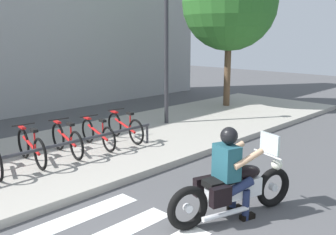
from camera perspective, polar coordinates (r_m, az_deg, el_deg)
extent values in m
cube|color=white|center=(6.08, -16.27, -15.26)|extent=(2.80, 0.40, 0.01)
torus|color=black|center=(6.52, 15.52, -10.07)|extent=(0.67, 0.32, 0.67)
cylinder|color=silver|center=(6.52, 15.52, -10.07)|extent=(0.14, 0.13, 0.12)
torus|color=black|center=(5.60, 3.01, -13.46)|extent=(0.67, 0.32, 0.67)
cylinder|color=silver|center=(5.60, 3.01, -13.46)|extent=(0.14, 0.13, 0.12)
cube|color=silver|center=(5.97, 9.83, -10.48)|extent=(0.94, 0.54, 0.28)
ellipsoid|color=black|center=(6.02, 11.61, -8.10)|extent=(0.58, 0.43, 0.22)
cube|color=black|center=(5.79, 8.11, -9.57)|extent=(0.62, 0.44, 0.10)
cube|color=black|center=(5.90, 5.38, -10.21)|extent=(0.34, 0.21, 0.28)
cube|color=black|center=(5.57, 7.92, -11.69)|extent=(0.34, 0.21, 0.28)
cylinder|color=silver|center=(6.22, 14.74, -5.42)|extent=(0.22, 0.60, 0.03)
sphere|color=white|center=(6.42, 16.05, -6.81)|extent=(0.18, 0.18, 0.18)
cube|color=silver|center=(6.19, 15.05, -3.78)|extent=(0.16, 0.39, 0.32)
cylinder|color=silver|center=(5.80, 8.69, -14.10)|extent=(0.79, 0.32, 0.08)
cube|color=#1E4C59|center=(5.72, 8.80, -6.63)|extent=(0.37, 0.46, 0.52)
sphere|color=black|center=(5.62, 9.18, -2.72)|extent=(0.26, 0.26, 0.26)
cylinder|color=tan|center=(6.00, 9.33, -4.97)|extent=(0.52, 0.24, 0.26)
cylinder|color=tan|center=(5.67, 12.03, -6.10)|extent=(0.52, 0.24, 0.26)
cylinder|color=#1E284C|center=(6.05, 8.92, -9.20)|extent=(0.46, 0.27, 0.24)
cylinder|color=#1E284C|center=(6.24, 9.72, -11.73)|extent=(0.11, 0.11, 0.48)
cube|color=black|center=(6.35, 9.95, -13.31)|extent=(0.26, 0.17, 0.08)
cylinder|color=#1E284C|center=(5.82, 10.84, -10.17)|extent=(0.46, 0.27, 0.24)
cylinder|color=#1E284C|center=(6.02, 11.63, -12.76)|extent=(0.11, 0.11, 0.48)
cube|color=black|center=(6.13, 11.84, -14.38)|extent=(0.26, 0.17, 0.08)
torus|color=black|center=(8.75, -20.92, -3.64)|extent=(0.13, 0.65, 0.65)
torus|color=black|center=(7.86, -18.69, -5.23)|extent=(0.13, 0.65, 0.65)
cylinder|color=red|center=(8.28, -19.90, -3.95)|extent=(0.16, 0.87, 0.24)
cylinder|color=red|center=(8.02, -19.41, -3.21)|extent=(0.04, 0.04, 0.40)
cube|color=black|center=(7.97, -19.51, -1.83)|extent=(0.12, 0.21, 0.06)
cylinder|color=black|center=(8.55, -20.94, -1.00)|extent=(0.48, 0.09, 0.03)
cube|color=red|center=(8.66, -21.10, -1.40)|extent=(0.11, 0.29, 0.04)
torus|color=black|center=(9.10, -16.20, -2.75)|extent=(0.13, 0.64, 0.64)
torus|color=black|center=(8.25, -13.60, -4.14)|extent=(0.13, 0.64, 0.64)
cylinder|color=red|center=(8.66, -14.99, -3.00)|extent=(0.16, 0.86, 0.24)
cylinder|color=red|center=(8.40, -14.38, -2.28)|extent=(0.04, 0.04, 0.39)
cube|color=black|center=(8.36, -14.45, -0.98)|extent=(0.12, 0.21, 0.06)
cylinder|color=black|center=(8.92, -16.13, -0.25)|extent=(0.48, 0.09, 0.03)
cube|color=red|center=(9.02, -16.33, -0.63)|extent=(0.11, 0.29, 0.04)
torus|color=black|center=(9.55, -11.96, -1.96)|extent=(0.12, 0.59, 0.59)
torus|color=black|center=(8.68, -8.91, -3.27)|extent=(0.12, 0.59, 0.59)
cylinder|color=red|center=(9.10, -10.52, -2.22)|extent=(0.17, 0.91, 0.25)
cylinder|color=red|center=(8.84, -9.78, -1.60)|extent=(0.04, 0.04, 0.36)
cube|color=black|center=(8.80, -9.82, -0.46)|extent=(0.12, 0.21, 0.06)
cylinder|color=black|center=(9.37, -11.79, 0.24)|extent=(0.48, 0.09, 0.03)
cube|color=red|center=(9.48, -12.05, -0.07)|extent=(0.11, 0.29, 0.04)
torus|color=black|center=(10.00, -8.03, -1.05)|extent=(0.13, 0.63, 0.63)
torus|color=black|center=(9.19, -4.82, -2.18)|extent=(0.13, 0.63, 0.63)
cylinder|color=red|center=(9.58, -6.50, -1.22)|extent=(0.17, 0.89, 0.25)
cylinder|color=red|center=(9.33, -5.70, -0.54)|extent=(0.04, 0.04, 0.38)
cube|color=black|center=(9.29, -5.73, 0.61)|extent=(0.12, 0.21, 0.06)
cylinder|color=black|center=(9.83, -7.80, 1.21)|extent=(0.48, 0.09, 0.03)
cube|color=red|center=(9.93, -8.09, 0.87)|extent=(0.11, 0.29, 0.04)
cylinder|color=#333338|center=(7.62, -20.87, -5.02)|extent=(6.39, 0.07, 0.07)
cylinder|color=#333338|center=(9.37, -3.16, -2.47)|extent=(0.06, 0.06, 0.45)
cylinder|color=#2D2D33|center=(11.23, -0.25, 8.32)|extent=(0.12, 0.12, 3.96)
cylinder|color=brown|center=(14.34, 8.91, 6.52)|extent=(0.24, 0.24, 2.69)
sphere|color=#2D6B28|center=(14.32, 9.26, 16.68)|extent=(3.41, 3.41, 3.41)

